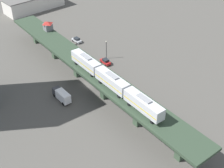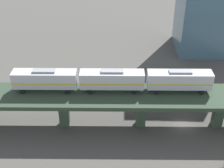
{
  "view_description": "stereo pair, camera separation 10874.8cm",
  "coord_description": "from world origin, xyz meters",
  "views": [
    {
      "loc": [
        -41.56,
        -70.09,
        56.92
      ],
      "look_at": [
        -1.02,
        -14.18,
        8.63
      ],
      "focal_mm": 50.0,
      "sensor_mm": 36.0,
      "label": 1
    },
    {
      "loc": [
        48.93,
        -12.33,
        39.56
      ],
      "look_at": [
        -1.02,
        -14.18,
        8.63
      ],
      "focal_mm": 50.0,
      "sensor_mm": 36.0,
      "label": 2
    }
  ],
  "objects": [
    {
      "name": "ground_plane",
      "position": [
        0.0,
        0.0,
        0.0
      ],
      "size": [
        400.0,
        400.0,
        0.0
      ],
      "primitive_type": "plane",
      "color": "#4C4944"
    },
    {
      "name": "delivery_truck",
      "position": [
        -10.61,
        -2.18,
        1.76
      ],
      "size": [
        2.68,
        7.3,
        3.2
      ],
      "color": "#333338",
      "rests_on": "ground"
    },
    {
      "name": "subway_train",
      "position": [
        -1.02,
        -14.18,
        9.67
      ],
      "size": [
        3.83,
        37.26,
        4.45
      ],
      "color": "silver",
      "rests_on": "elevated_viaduct"
    },
    {
      "name": "elevated_viaduct",
      "position": [
        0.0,
        -0.17,
        6.14
      ],
      "size": [
        10.86,
        92.19,
        7.13
      ],
      "color": "#2C3D2C",
      "rests_on": "ground"
    }
  ]
}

